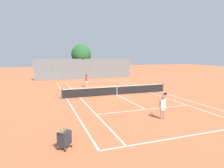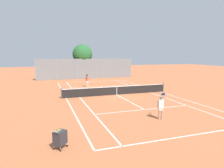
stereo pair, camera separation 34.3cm
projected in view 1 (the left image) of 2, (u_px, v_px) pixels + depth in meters
name	position (u px, v px, depth m)	size (l,w,h in m)	color
ground_plane	(117.00, 95.00, 22.08)	(120.00, 120.00, 0.00)	#BC663D
court_line_markings	(117.00, 95.00, 22.08)	(11.10, 23.90, 0.01)	silver
tennis_net	(117.00, 90.00, 22.01)	(12.00, 0.10, 1.07)	#474C47
ball_cart	(64.00, 138.00, 9.30)	(0.76, 0.77, 0.96)	#2D2D33
player_near_side	(163.00, 106.00, 13.57)	(0.83, 0.69, 1.77)	tan
player_far_left	(87.00, 80.00, 27.37)	(0.54, 0.84, 1.77)	#D8A884
loose_tennis_ball_0	(90.00, 107.00, 16.68)	(0.07, 0.07, 0.07)	#D1DB33
loose_tennis_ball_1	(98.00, 114.00, 14.71)	(0.07, 0.07, 0.07)	#D1DB33
loose_tennis_ball_2	(127.00, 85.00, 29.20)	(0.07, 0.07, 0.07)	#D1DB33
loose_tennis_ball_3	(164.00, 102.00, 18.57)	(0.07, 0.07, 0.07)	#D1DB33
back_fence	(86.00, 69.00, 36.73)	(17.87, 0.08, 3.71)	gray
tree_behind_left	(81.00, 55.00, 37.65)	(3.74, 3.74, 6.35)	brown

